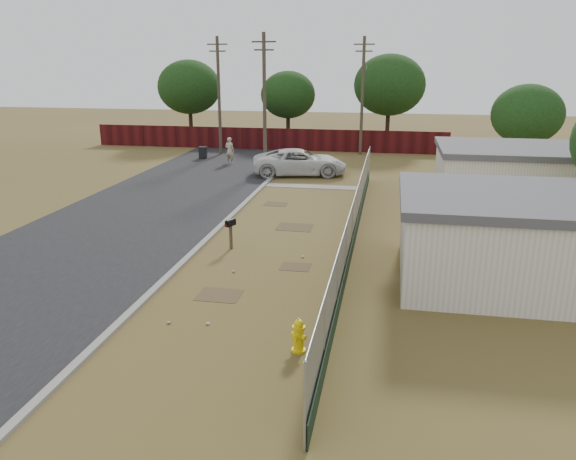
% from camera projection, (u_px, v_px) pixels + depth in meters
% --- Properties ---
extents(ground, '(120.00, 120.00, 0.00)m').
position_uv_depth(ground, '(275.00, 248.00, 22.81)').
color(ground, brown).
rests_on(ground, ground).
extents(street, '(15.10, 60.00, 0.12)m').
position_uv_depth(street, '(186.00, 195.00, 31.55)').
color(street, black).
rests_on(street, ground).
extents(chainlink_fence, '(0.10, 27.06, 2.02)m').
position_uv_depth(chainlink_fence, '(354.00, 226.00, 23.00)').
color(chainlink_fence, '#9A9CA2').
rests_on(chainlink_fence, ground).
extents(privacy_fence, '(30.00, 0.12, 1.80)m').
position_uv_depth(privacy_fence, '(266.00, 139.00, 47.09)').
color(privacy_fence, '#440E10').
rests_on(privacy_fence, ground).
extents(utility_poles, '(12.60, 8.24, 9.00)m').
position_uv_depth(utility_poles, '(283.00, 96.00, 41.50)').
color(utility_poles, '#4F4434').
rests_on(utility_poles, ground).
extents(houses, '(9.30, 17.24, 3.10)m').
position_uv_depth(houses, '(515.00, 203.00, 23.61)').
color(houses, silver).
rests_on(houses, ground).
extents(horizon_trees, '(33.32, 31.94, 7.78)m').
position_uv_depth(horizon_trees, '(347.00, 95.00, 43.45)').
color(horizon_trees, '#322016').
rests_on(horizon_trees, ground).
extents(fire_hydrant, '(0.51, 0.51, 0.95)m').
position_uv_depth(fire_hydrant, '(299.00, 336.00, 14.63)').
color(fire_hydrant, yellow).
rests_on(fire_hydrant, ground).
extents(mailbox, '(0.36, 0.54, 1.25)m').
position_uv_depth(mailbox, '(230.00, 225.00, 22.41)').
color(mailbox, '#4E412D').
rests_on(mailbox, ground).
extents(pickup_truck, '(6.59, 4.07, 1.70)m').
position_uv_depth(pickup_truck, '(300.00, 162.00, 36.84)').
color(pickup_truck, silver).
rests_on(pickup_truck, ground).
extents(pedestrian, '(0.77, 0.57, 1.93)m').
position_uv_depth(pedestrian, '(230.00, 151.00, 40.72)').
color(pedestrian, tan).
rests_on(pedestrian, ground).
extents(trash_bin, '(0.66, 0.66, 0.91)m').
position_uv_depth(trash_bin, '(203.00, 153.00, 42.92)').
color(trash_bin, black).
rests_on(trash_bin, ground).
extents(scattered_litter, '(3.05, 6.38, 0.07)m').
position_uv_depth(scattered_litter, '(234.00, 290.00, 18.59)').
color(scattered_litter, beige).
rests_on(scattered_litter, ground).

